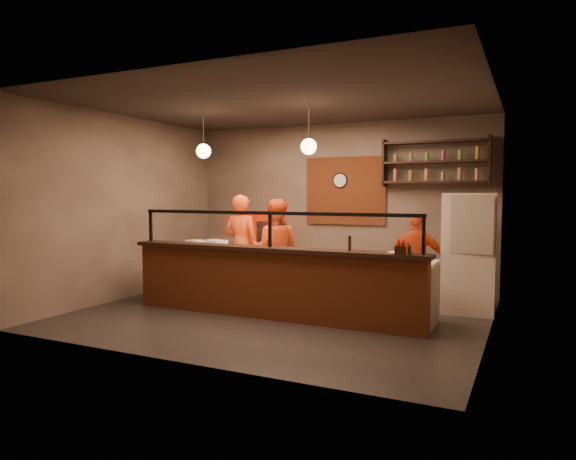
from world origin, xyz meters
The scene contains 29 objects.
floor centered at (0.00, 0.00, 0.00)m, with size 6.00×6.00×0.00m, color black.
ceiling centered at (0.00, 0.00, 3.20)m, with size 6.00×6.00×0.00m, color #332C27.
wall_back centered at (0.00, 2.50, 1.60)m, with size 6.00×6.00×0.00m, color #796A59.
wall_left centered at (-3.00, 0.00, 1.60)m, with size 5.00×5.00×0.00m, color #796A59.
wall_right centered at (3.00, 0.00, 1.60)m, with size 5.00×5.00×0.00m, color #796A59.
wall_front centered at (0.00, -2.50, 1.60)m, with size 6.00×6.00×0.00m, color #796A59.
brick_patch centered at (0.20, 2.47, 1.90)m, with size 1.60×0.04×1.30m, color brown.
service_counter centered at (0.00, -0.30, 0.50)m, with size 4.60×0.25×1.00m, color brown.
counter_ledge centered at (0.00, -0.30, 1.03)m, with size 4.70×0.37×0.06m, color black.
worktop_cabinet centered at (0.00, 0.20, 0.42)m, with size 4.60×0.75×0.85m, color gray.
worktop centered at (0.00, 0.20, 0.88)m, with size 4.60×0.75×0.05m, color beige.
sneeze_guard centered at (0.00, -0.30, 1.37)m, with size 4.50×0.05×0.52m.
wall_shelving centered at (1.90, 2.32, 2.40)m, with size 1.84×0.28×0.85m.
wall_clock centered at (0.10, 2.46, 2.10)m, with size 0.30×0.30×0.04m, color black.
pendant_left centered at (-1.50, 0.20, 2.55)m, with size 0.24×0.24×0.77m.
pendant_right centered at (0.40, 0.20, 2.55)m, with size 0.24×0.24×0.77m.
cook_left centered at (-1.20, 0.91, 0.91)m, with size 0.67×0.44×1.83m, color #E94A15.
cook_mid centered at (-0.56, 0.97, 0.88)m, with size 0.85×0.66×1.75m, color #DF4415.
cook_right centered at (1.80, 1.44, 0.77)m, with size 0.90×0.38×1.54m, color red.
fridge centered at (2.60, 1.38, 0.93)m, with size 0.77×0.72×1.85m, color beige.
red_cooler centered at (-1.40, 2.15, 0.73)m, with size 0.63×0.58×1.47m, color red.
pizza_dough centered at (-0.01, 0.16, 0.91)m, with size 0.49×0.49×0.01m, color beige.
prep_tub_a centered at (-1.31, 0.24, 0.98)m, with size 0.34×0.27×0.17m, color white.
prep_tub_b centered at (-1.72, 0.28, 0.97)m, with size 0.27×0.22×0.14m, color white.
prep_tub_c centered at (-1.63, 0.17, 0.98)m, with size 0.32×0.25×0.16m, color white.
rolling_pin centered at (-0.64, 0.36, 0.93)m, with size 0.06×0.06×0.36m, color yellow.
condiment_caddy centered at (1.97, -0.36, 1.11)m, with size 0.20×0.15×0.11m, color black.
pepper_mill centered at (1.21, -0.25, 1.16)m, with size 0.04×0.04×0.20m, color black.
small_plate centered at (1.83, -0.24, 1.07)m, with size 0.17×0.17×0.01m, color white.
Camera 1 is at (3.46, -6.95, 1.84)m, focal length 32.00 mm.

